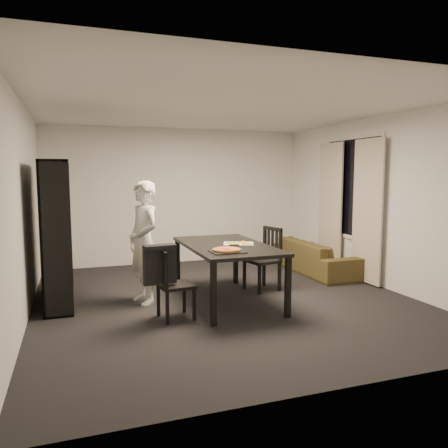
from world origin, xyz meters
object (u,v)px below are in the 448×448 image
object	(u,v)px
chair_right	(267,254)
sofa	(316,256)
chair_left	(169,280)
pepperoni_pizza	(227,250)
bookshelf	(57,232)
baking_tray	(227,252)
person	(144,242)
dining_table	(226,250)

from	to	relation	value
chair_right	sofa	world-z (taller)	chair_right
chair_left	pepperoni_pizza	bearing A→B (deg)	-101.71
chair_left	pepperoni_pizza	xyz separation A→B (m)	(0.70, -0.06, 0.33)
sofa	bookshelf	bearing A→B (deg)	95.91
bookshelf	baking_tray	bearing A→B (deg)	-33.18
bookshelf	person	size ratio (longest dim) A/B	1.16
person	pepperoni_pizza	size ratio (longest dim) A/B	4.69
sofa	chair_left	bearing A→B (deg)	118.90
dining_table	chair_left	xyz separation A→B (m)	(-0.89, -0.48, -0.23)
dining_table	chair_left	distance (m)	1.04
sofa	baking_tray	bearing A→B (deg)	127.08
chair_left	chair_right	world-z (taller)	chair_right
chair_left	pepperoni_pizza	size ratio (longest dim) A/B	2.40
dining_table	sofa	size ratio (longest dim) A/B	0.97
dining_table	pepperoni_pizza	bearing A→B (deg)	-109.20
pepperoni_pizza	sofa	bearing A→B (deg)	36.75
chair_right	baking_tray	xyz separation A→B (m)	(-0.97, -0.96, 0.26)
chair_right	person	size ratio (longest dim) A/B	0.57
dining_table	chair_right	distance (m)	0.90
chair_left	person	world-z (taller)	person
person	baking_tray	bearing A→B (deg)	27.69
bookshelf	chair_right	distance (m)	2.98
dining_table	baking_tray	size ratio (longest dim) A/B	4.70
person	sofa	bearing A→B (deg)	87.60
person	pepperoni_pizza	distance (m)	1.22
sofa	chair_right	bearing A→B (deg)	120.29
dining_table	person	xyz separation A→B (m)	(-1.06, 0.31, 0.11)
chair_right	chair_left	bearing A→B (deg)	-75.84
person	baking_tray	world-z (taller)	person
dining_table	chair_right	bearing A→B (deg)	26.96
baking_tray	pepperoni_pizza	xyz separation A→B (m)	(-0.00, 0.02, 0.02)
bookshelf	person	world-z (taller)	bookshelf
person	dining_table	bearing A→B (deg)	56.13
dining_table	chair_right	world-z (taller)	chair_right
sofa	pepperoni_pizza	bearing A→B (deg)	126.75
chair_right	pepperoni_pizza	bearing A→B (deg)	-59.61
chair_right	pepperoni_pizza	xyz separation A→B (m)	(-0.97, -0.94, 0.28)
chair_left	bookshelf	bearing A→B (deg)	39.10
bookshelf	baking_tray	world-z (taller)	bookshelf
chair_right	sofa	bearing A→B (deg)	106.67
chair_left	baking_tray	world-z (taller)	chair_left
chair_right	baking_tray	size ratio (longest dim) A/B	2.34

